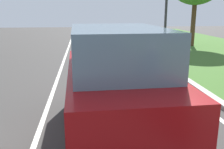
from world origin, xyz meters
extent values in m
plane|color=#383533|center=(0.00, 14.00, 0.00)|extent=(60.00, 60.00, 0.00)
cube|color=silver|center=(-0.70, 14.00, 0.00)|extent=(0.12, 32.00, 0.01)
cube|color=silver|center=(3.60, 14.00, 0.00)|extent=(0.12, 32.00, 0.01)
cube|color=#9E9B93|center=(4.10, 14.00, 0.06)|extent=(0.24, 48.00, 0.12)
cube|color=maroon|center=(0.96, 9.05, 0.93)|extent=(2.03, 4.55, 1.10)
cube|color=slate|center=(0.97, 8.90, 1.88)|extent=(1.78, 2.75, 0.80)
cylinder|color=black|center=(0.05, 10.56, 0.38)|extent=(0.24, 0.77, 0.76)
cylinder|color=black|center=(1.79, 10.61, 0.38)|extent=(0.24, 0.77, 0.76)
cylinder|color=#2D2D2D|center=(4.94, 18.20, 2.64)|extent=(0.14, 0.14, 5.27)
cylinder|color=#4C331E|center=(8.14, 21.76, 1.54)|extent=(0.32, 0.32, 3.08)
camera|label=1|loc=(0.31, 4.06, 2.60)|focal=41.05mm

